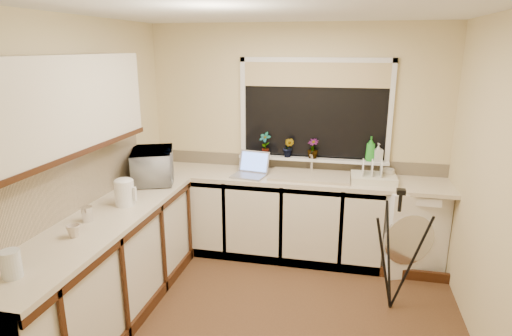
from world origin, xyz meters
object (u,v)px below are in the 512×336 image
at_px(dish_rack, 373,178).
at_px(kettle, 124,193).
at_px(steel_jar, 87,214).
at_px(soap_bottle_clear, 378,152).
at_px(cup_left, 74,231).
at_px(soap_bottle_green, 371,149).
at_px(washing_machine, 405,225).
at_px(cup_back, 388,174).
at_px(tripod, 395,251).
at_px(laptop, 251,169).
at_px(glass_jug, 11,264).
at_px(plant_a, 265,144).
at_px(plant_c, 313,149).
at_px(microwave, 153,166).
at_px(plant_b, 289,148).

bearing_deg(dish_rack, kettle, -153.00).
distance_m(steel_jar, soap_bottle_clear, 2.87).
distance_m(soap_bottle_clear, cup_left, 3.00).
distance_m(soap_bottle_green, cup_left, 2.94).
xyz_separation_m(soap_bottle_clear, cup_left, (-2.18, -2.05, -0.20)).
relative_size(washing_machine, cup_back, 6.32).
height_order(tripod, cup_back, tripod).
relative_size(laptop, cup_back, 2.75).
relative_size(washing_machine, cup_left, 9.02).
xyz_separation_m(laptop, glass_jug, (-0.89, -2.33, 0.02)).
xyz_separation_m(kettle, tripod, (2.27, 0.35, -0.46)).
relative_size(kettle, plant_a, 0.83).
xyz_separation_m(tripod, plant_a, (-1.33, 1.04, 0.63)).
distance_m(kettle, plant_c, 2.01).
distance_m(microwave, plant_a, 1.23).
xyz_separation_m(laptop, microwave, (-0.91, -0.41, 0.10)).
height_order(washing_machine, cup_left, cup_left).
height_order(washing_machine, cup_back, cup_back).
distance_m(kettle, soap_bottle_green, 2.49).
bearing_deg(kettle, microwave, 95.37).
bearing_deg(cup_back, steel_jar, -145.16).
relative_size(plant_b, soap_bottle_green, 0.83).
bearing_deg(glass_jug, plant_a, 69.38).
xyz_separation_m(plant_c, cup_back, (0.78, -0.12, -0.20)).
height_order(soap_bottle_green, cup_back, soap_bottle_green).
bearing_deg(washing_machine, plant_b, 150.29).
bearing_deg(laptop, plant_a, 82.31).
distance_m(laptop, soap_bottle_green, 1.27).
height_order(laptop, glass_jug, laptop).
bearing_deg(washing_machine, plant_c, 147.37).
bearing_deg(glass_jug, laptop, 69.01).
relative_size(dish_rack, cup_back, 3.18).
xyz_separation_m(washing_machine, soap_bottle_clear, (-0.31, 0.19, 0.71)).
xyz_separation_m(plant_a, soap_bottle_clear, (1.20, 0.01, -0.03)).
bearing_deg(laptop, kettle, -117.71).
relative_size(kettle, plant_b, 1.00).
relative_size(steel_jar, plant_a, 0.45).
bearing_deg(soap_bottle_clear, steel_jar, -141.72).
bearing_deg(cup_left, glass_jug, -91.03).
height_order(plant_c, soap_bottle_green, soap_bottle_green).
bearing_deg(plant_b, dish_rack, -13.23).
height_order(steel_jar, cup_left, steel_jar).
relative_size(tripod, plant_b, 5.10).
relative_size(dish_rack, soap_bottle_green, 1.71).
distance_m(kettle, plant_a, 1.68).
height_order(kettle, steel_jar, kettle).
distance_m(plant_b, soap_bottle_clear, 0.94).
relative_size(kettle, tripod, 0.20).
bearing_deg(dish_rack, plant_c, 158.43).
distance_m(tripod, plant_b, 1.59).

